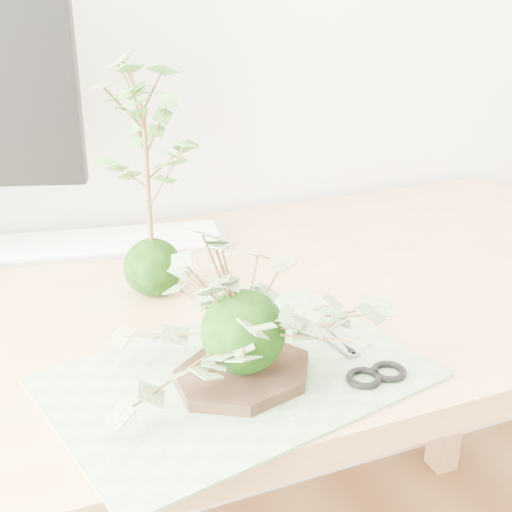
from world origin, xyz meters
name	(u,v)px	position (x,y,z in m)	size (l,w,h in m)	color
desk	(189,358)	(-0.07, 1.23, 0.65)	(1.60, 0.70, 0.74)	tan
cutting_mat	(237,377)	(-0.07, 1.02, 0.74)	(0.43, 0.29, 0.00)	gray
stone_dish	(243,374)	(-0.07, 1.01, 0.75)	(0.18, 0.18, 0.01)	black
ivy_kokedama	(243,295)	(-0.07, 1.01, 0.85)	(0.29, 0.29, 0.20)	black
maple_kokedama	(144,126)	(-0.10, 1.28, 0.99)	(0.20, 0.20, 0.36)	black
keyboard	(100,243)	(-0.14, 1.49, 0.75)	(0.45, 0.21, 0.02)	#B3B3BA
scissors	(366,366)	(0.08, 0.98, 0.75)	(0.08, 0.17, 0.01)	gray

